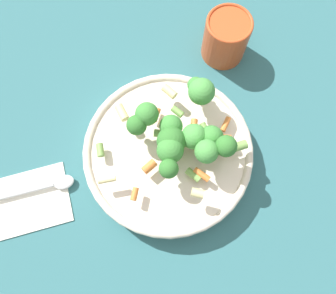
{
  "coord_description": "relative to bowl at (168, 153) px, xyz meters",
  "views": [
    {
      "loc": [
        0.15,
        -0.04,
        0.59
      ],
      "look_at": [
        0.0,
        0.0,
        0.07
      ],
      "focal_mm": 35.0,
      "sensor_mm": 36.0,
      "label": 1
    }
  ],
  "objects": [
    {
      "name": "napkin",
      "position": [
        0.02,
        -0.27,
        -0.03
      ],
      "size": [
        0.12,
        0.17,
        0.01
      ],
      "color": "white",
      "rests_on": "ground_plane"
    },
    {
      "name": "pasta_salad",
      "position": [
        -0.01,
        0.03,
        0.07
      ],
      "size": [
        0.21,
        0.25,
        0.08
      ],
      "color": "#8CB766",
      "rests_on": "bowl"
    },
    {
      "name": "spoon",
      "position": [
        0.01,
        -0.24,
        -0.02
      ],
      "size": [
        0.03,
        0.2,
        0.01
      ],
      "rotation": [
        0.0,
        0.0,
        7.88
      ],
      "color": "silver",
      "rests_on": "napkin"
    },
    {
      "name": "bowl",
      "position": [
        0.0,
        0.0,
        0.0
      ],
      "size": [
        0.3,
        0.3,
        0.05
      ],
      "color": "beige",
      "rests_on": "ground_plane"
    },
    {
      "name": "ground_plane",
      "position": [
        0.0,
        0.0,
        -0.03
      ],
      "size": [
        3.0,
        3.0,
        0.0
      ],
      "primitive_type": "plane",
      "color": "#2D6066"
    },
    {
      "name": "cup",
      "position": [
        -0.2,
        0.16,
        0.02
      ],
      "size": [
        0.09,
        0.09,
        0.09
      ],
      "color": "#CC4C23",
      "rests_on": "ground_plane"
    }
  ]
}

